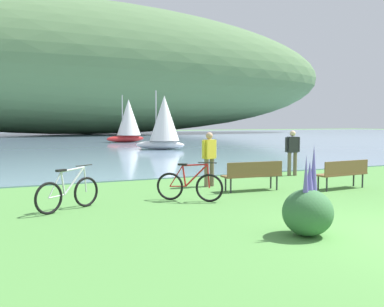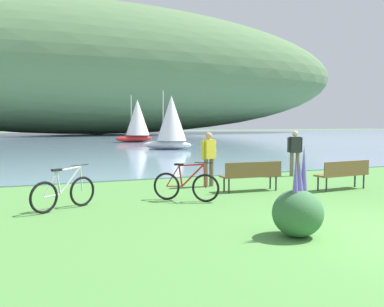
% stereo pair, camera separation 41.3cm
% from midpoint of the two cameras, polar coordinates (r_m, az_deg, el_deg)
% --- Properties ---
extents(bay_water, '(180.00, 80.00, 0.04)m').
position_cam_midpoint_polar(bay_water, '(54.58, -15.92, 1.95)').
color(bay_water, '#7A99B2').
rests_on(bay_water, ground).
extents(distant_hillside, '(95.58, 28.00, 22.03)m').
position_cam_midpoint_polar(distant_hillside, '(74.60, -12.67, 11.06)').
color(distant_hillside, '#567A4C').
rests_on(distant_hillside, bay_water).
extents(park_bench_near_camera, '(1.82, 0.58, 0.88)m').
position_cam_midpoint_polar(park_bench_near_camera, '(12.51, 8.97, -2.70)').
color(park_bench_near_camera, brown).
rests_on(park_bench_near_camera, ground).
extents(park_bench_further_along, '(1.83, 0.62, 0.88)m').
position_cam_midpoint_polar(park_bench_further_along, '(13.50, 20.55, -2.42)').
color(park_bench_further_along, brown).
rests_on(park_bench_further_along, ground).
extents(bicycle_leaning_near_bench, '(1.56, 0.94, 1.01)m').
position_cam_midpoint_polar(bicycle_leaning_near_bench, '(10.19, -15.73, -5.09)').
color(bicycle_leaning_near_bench, black).
rests_on(bicycle_leaning_near_bench, ground).
extents(bicycle_beside_path, '(1.41, 1.17, 1.01)m').
position_cam_midpoint_polar(bicycle_beside_path, '(10.87, 0.28, -4.35)').
color(bicycle_beside_path, black).
rests_on(bicycle_beside_path, ground).
extents(person_at_shoreline, '(0.60, 0.28, 1.71)m').
position_cam_midpoint_polar(person_at_shoreline, '(16.39, 14.38, 0.45)').
color(person_at_shoreline, '#72604C').
rests_on(person_at_shoreline, ground).
extents(person_on_the_grass, '(0.58, 0.33, 1.71)m').
position_cam_midpoint_polar(person_on_the_grass, '(13.27, 3.15, -0.28)').
color(person_on_the_grass, '#72604C').
rests_on(person_on_the_grass, ground).
extents(echium_bush_far_cluster, '(0.90, 0.90, 1.62)m').
position_cam_midpoint_polar(echium_bush_far_cluster, '(7.79, 15.54, -7.49)').
color(echium_bush_far_cluster, '#386B3D').
rests_on(echium_bush_far_cluster, ground).
extents(sailboat_nearest_to_shore, '(3.60, 3.19, 4.31)m').
position_cam_midpoint_polar(sailboat_nearest_to_shore, '(31.15, -2.49, 4.30)').
color(sailboat_nearest_to_shore, white).
rests_on(sailboat_nearest_to_shore, bay_water).
extents(sailboat_far_off, '(4.12, 2.74, 4.69)m').
position_cam_midpoint_polar(sailboat_far_off, '(42.98, -7.13, 4.48)').
color(sailboat_far_off, '#B22323').
rests_on(sailboat_far_off, bay_water).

